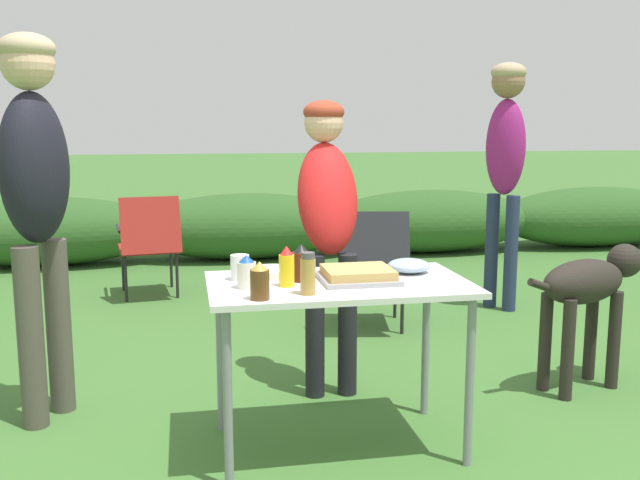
# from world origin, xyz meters

# --- Properties ---
(ground_plane) EXTENTS (60.00, 60.00, 0.00)m
(ground_plane) POSITION_xyz_m (0.00, 0.00, 0.00)
(ground_plane) COLOR #3D6B2D
(shrub_hedge) EXTENTS (14.40, 0.90, 0.68)m
(shrub_hedge) POSITION_xyz_m (0.00, 4.48, 0.34)
(shrub_hedge) COLOR #2D5623
(shrub_hedge) RESTS_ON ground
(folding_table) EXTENTS (1.10, 0.64, 0.74)m
(folding_table) POSITION_xyz_m (0.00, 0.00, 0.66)
(folding_table) COLOR silver
(folding_table) RESTS_ON ground
(food_tray) EXTENTS (0.32, 0.29, 0.06)m
(food_tray) POSITION_xyz_m (0.08, 0.00, 0.77)
(food_tray) COLOR #9E9EA3
(food_tray) RESTS_ON folding_table
(plate_stack) EXTENTS (0.21, 0.21, 0.03)m
(plate_stack) POSITION_xyz_m (-0.27, 0.16, 0.76)
(plate_stack) COLOR white
(plate_stack) RESTS_ON folding_table
(mixing_bowl) EXTENTS (0.19, 0.19, 0.06)m
(mixing_bowl) POSITION_xyz_m (0.35, 0.13, 0.77)
(mixing_bowl) COLOR #99B2CC
(mixing_bowl) RESTS_ON folding_table
(paper_cup_stack) EXTENTS (0.08, 0.08, 0.11)m
(paper_cup_stack) POSITION_xyz_m (-0.41, 0.11, 0.79)
(paper_cup_stack) COLOR white
(paper_cup_stack) RESTS_ON folding_table
(beer_bottle) EXTENTS (0.07, 0.07, 0.15)m
(beer_bottle) POSITION_xyz_m (-0.36, -0.24, 0.81)
(beer_bottle) COLOR brown
(beer_bottle) RESTS_ON folding_table
(bbq_sauce_bottle) EXTENTS (0.08, 0.08, 0.16)m
(bbq_sauce_bottle) POSITION_xyz_m (-0.15, 0.04, 0.82)
(bbq_sauce_bottle) COLOR #562314
(bbq_sauce_bottle) RESTS_ON folding_table
(spice_jar) EXTENTS (0.06, 0.06, 0.17)m
(spice_jar) POSITION_xyz_m (-0.17, -0.20, 0.82)
(spice_jar) COLOR #B2893D
(spice_jar) RESTS_ON folding_table
(mustard_bottle) EXTENTS (0.06, 0.06, 0.17)m
(mustard_bottle) POSITION_xyz_m (-0.23, -0.04, 0.82)
(mustard_bottle) COLOR yellow
(mustard_bottle) RESTS_ON folding_table
(mayo_bottle) EXTENTS (0.08, 0.08, 0.14)m
(mayo_bottle) POSITION_xyz_m (-0.39, -0.05, 0.81)
(mayo_bottle) COLOR silver
(mayo_bottle) RESTS_ON folding_table
(standing_person_in_navy_coat) EXTENTS (0.32, 0.44, 1.52)m
(standing_person_in_navy_coat) POSITION_xyz_m (0.10, 0.71, 0.97)
(standing_person_in_navy_coat) COLOR black
(standing_person_in_navy_coat) RESTS_ON ground
(standing_person_with_beanie) EXTENTS (0.41, 0.45, 1.80)m
(standing_person_with_beanie) POSITION_xyz_m (-1.30, 0.56, 1.13)
(standing_person_with_beanie) COLOR #4C473D
(standing_person_with_beanie) RESTS_ON ground
(standing_person_in_olive_jacket) EXTENTS (0.35, 0.38, 1.83)m
(standing_person_in_olive_jacket) POSITION_xyz_m (1.71, 2.06, 1.20)
(standing_person_in_olive_jacket) COLOR #232D4C
(standing_person_in_olive_jacket) RESTS_ON ground
(dog) EXTENTS (0.82, 0.39, 0.76)m
(dog) POSITION_xyz_m (1.45, 0.45, 0.53)
(dog) COLOR #28231E
(dog) RESTS_ON ground
(camp_chair_green_behind_table) EXTENTS (0.54, 0.65, 0.83)m
(camp_chair_green_behind_table) POSITION_xyz_m (-0.92, 2.92, 0.47)
(camp_chair_green_behind_table) COLOR maroon
(camp_chair_green_behind_table) RESTS_ON ground
(camp_chair_near_hedge) EXTENTS (0.56, 0.66, 0.83)m
(camp_chair_near_hedge) POSITION_xyz_m (0.60, 1.69, 0.47)
(camp_chair_near_hedge) COLOR #232328
(camp_chair_near_hedge) RESTS_ON ground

